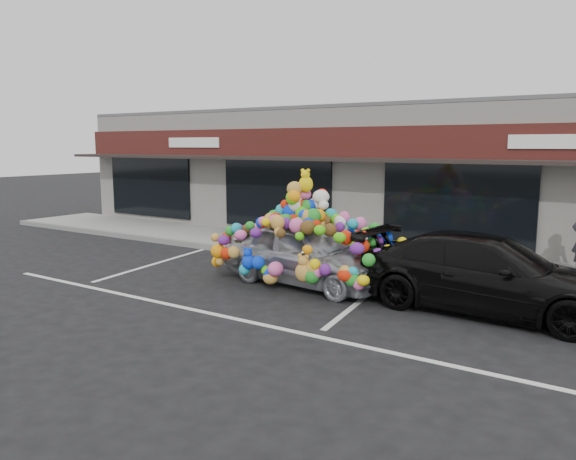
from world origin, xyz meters
The scene contains 9 objects.
ground centered at (0.00, 0.00, 0.00)m, with size 90.00×90.00×0.00m, color black.
shop_building centered at (0.00, 8.44, 2.16)m, with size 24.00×7.20×4.31m.
sidewalk centered at (0.00, 4.00, 0.07)m, with size 26.00×3.00×0.15m, color gray.
kerb centered at (0.00, 2.50, 0.07)m, with size 26.00×0.18×0.16m, color slate.
parking_stripe_left centered at (-3.20, 0.20, 0.00)m, with size 0.12×4.40×0.01m, color silver.
parking_stripe_mid centered at (2.80, 0.20, 0.00)m, with size 0.12×4.40×0.01m, color silver.
lane_line centered at (2.00, -2.30, 0.00)m, with size 14.00×0.12×0.01m, color silver.
toy_car centered at (1.23, 0.53, 0.85)m, with size 2.93×4.49×2.50m.
black_sedan centered at (5.10, 0.63, 0.71)m, with size 4.89×1.99×1.42m, color black.
Camera 1 is at (7.59, -9.82, 3.08)m, focal length 35.00 mm.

